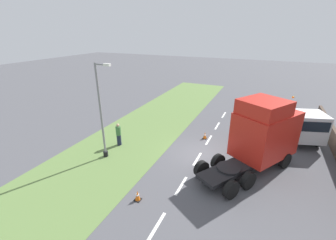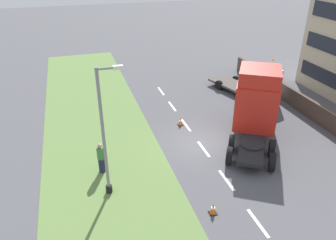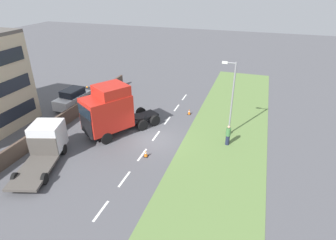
{
  "view_description": "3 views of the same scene",
  "coord_description": "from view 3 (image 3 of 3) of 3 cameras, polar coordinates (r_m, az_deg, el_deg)",
  "views": [
    {
      "loc": [
        3.64,
        -14.01,
        8.48
      ],
      "look_at": [
        -2.02,
        -1.25,
        2.83
      ],
      "focal_mm": 24.0,
      "sensor_mm": 36.0,
      "label": 1
    },
    {
      "loc": [
        -7.05,
        -16.32,
        11.0
      ],
      "look_at": [
        -1.87,
        0.69,
        1.6
      ],
      "focal_mm": 35.0,
      "sensor_mm": 36.0,
      "label": 2
    },
    {
      "loc": [
        -7.84,
        19.67,
        12.61
      ],
      "look_at": [
        -1.21,
        -0.46,
        1.89
      ],
      "focal_mm": 30.0,
      "sensor_mm": 36.0,
      "label": 3
    }
  ],
  "objects": [
    {
      "name": "ground_plane",
      "position": [
        24.64,
        -3.0,
        -3.98
      ],
      "size": [
        120.0,
        120.0,
        0.0
      ],
      "primitive_type": "plane",
      "color": "#515156",
      "rests_on": "ground"
    },
    {
      "name": "grass_verge",
      "position": [
        23.43,
        10.92,
        -6.26
      ],
      "size": [
        7.0,
        44.0,
        0.01
      ],
      "color": "#607F42",
      "rests_on": "ground"
    },
    {
      "name": "lane_markings",
      "position": [
        25.2,
        -2.43,
        -3.21
      ],
      "size": [
        0.16,
        21.0,
        0.0
      ],
      "color": "white",
      "rests_on": "ground"
    },
    {
      "name": "boundary_wall",
      "position": [
        28.51,
        -20.18,
        0.32
      ],
      "size": [
        0.25,
        24.0,
        1.34
      ],
      "color": "#4C3D33",
      "rests_on": "ground"
    },
    {
      "name": "lorry_cab",
      "position": [
        24.92,
        -11.74,
        1.82
      ],
      "size": [
        5.79,
        7.12,
        4.73
      ],
      "rotation": [
        0.0,
        0.0,
        -0.56
      ],
      "color": "black",
      "rests_on": "ground"
    },
    {
      "name": "flatbed_truck",
      "position": [
        23.53,
        -23.55,
        -4.03
      ],
      "size": [
        3.9,
        6.52,
        2.69
      ],
      "rotation": [
        0.0,
        0.0,
        3.44
      ],
      "color": "silver",
      "rests_on": "ground"
    },
    {
      "name": "parked_car",
      "position": [
        32.16,
        -18.76,
        4.18
      ],
      "size": [
        2.24,
        4.4,
        2.03
      ],
      "rotation": [
        0.0,
        0.0,
        -0.08
      ],
      "color": "silver",
      "rests_on": "ground"
    },
    {
      "name": "lamp_post",
      "position": [
        24.7,
        12.64,
        3.37
      ],
      "size": [
        1.28,
        0.33,
        6.62
      ],
      "color": "black",
      "rests_on": "ground"
    },
    {
      "name": "pedestrian",
      "position": [
        23.99,
        12.1,
        -3.07
      ],
      "size": [
        0.39,
        0.39,
        1.81
      ],
      "color": "#1E233D",
      "rests_on": "ground"
    },
    {
      "name": "traffic_cone_lead",
      "position": [
        29.08,
        4.34,
        1.67
      ],
      "size": [
        0.36,
        0.36,
        0.58
      ],
      "color": "black",
      "rests_on": "ground"
    },
    {
      "name": "traffic_cone_trailing",
      "position": [
        22.32,
        -4.52,
        -6.78
      ],
      "size": [
        0.36,
        0.36,
        0.58
      ],
      "color": "black",
      "rests_on": "ground"
    }
  ]
}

